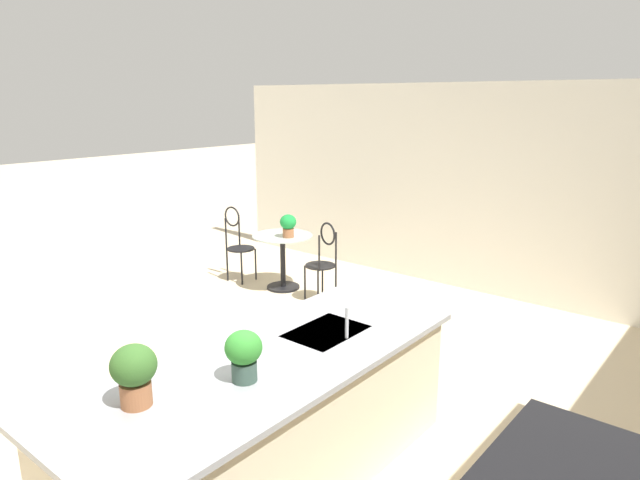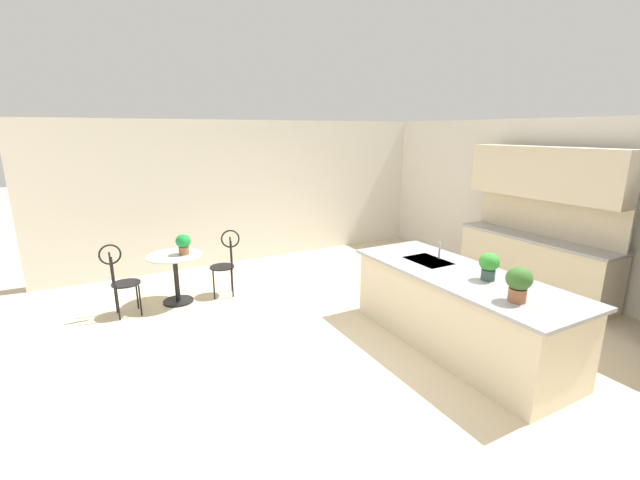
% 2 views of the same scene
% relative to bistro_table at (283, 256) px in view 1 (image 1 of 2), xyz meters
% --- Properties ---
extents(ground_plane, '(40.00, 40.00, 0.00)m').
position_rel_bistro_table_xyz_m(ground_plane, '(2.66, 1.83, -0.45)').
color(ground_plane, beige).
extents(wall_left_window, '(0.12, 7.80, 2.70)m').
position_rel_bistro_table_xyz_m(wall_left_window, '(-1.60, 1.83, 0.90)').
color(wall_left_window, silver).
rests_on(wall_left_window, ground).
extents(kitchen_island, '(2.80, 1.06, 0.92)m').
position_rel_bistro_table_xyz_m(kitchen_island, '(2.95, 2.68, 0.02)').
color(kitchen_island, beige).
rests_on(kitchen_island, ground).
extents(bistro_table, '(0.80, 0.80, 0.74)m').
position_rel_bistro_table_xyz_m(bistro_table, '(0.00, 0.00, 0.00)').
color(bistro_table, black).
rests_on(bistro_table, ground).
extents(chair_near_window, '(0.40, 0.49, 1.04)m').
position_rel_bistro_table_xyz_m(chair_near_window, '(0.12, -0.75, 0.13)').
color(chair_near_window, black).
rests_on(chair_near_window, ground).
extents(chair_by_island, '(0.46, 0.52, 1.04)m').
position_rel_bistro_table_xyz_m(chair_by_island, '(0.05, 0.74, 0.13)').
color(chair_by_island, black).
rests_on(chair_by_island, ground).
extents(sink_faucet, '(0.02, 0.02, 0.22)m').
position_rel_bistro_table_xyz_m(sink_faucet, '(2.41, 2.86, 0.58)').
color(sink_faucet, '#B2B5BA').
rests_on(sink_faucet, kitchen_island).
extents(potted_plant_on_table, '(0.21, 0.21, 0.30)m').
position_rel_bistro_table_xyz_m(potted_plant_on_table, '(0.03, 0.14, 0.47)').
color(potted_plant_on_table, '#9E603D').
rests_on(potted_plant_on_table, bistro_table).
extents(potted_plant_counter_far, '(0.24, 0.24, 0.34)m').
position_rel_bistro_table_xyz_m(potted_plant_counter_far, '(3.81, 2.52, 0.67)').
color(potted_plant_counter_far, '#9E603D').
rests_on(potted_plant_counter_far, kitchen_island).
extents(potted_plant_counter_near, '(0.22, 0.22, 0.31)m').
position_rel_bistro_table_xyz_m(potted_plant_counter_near, '(3.26, 2.76, 0.65)').
color(potted_plant_counter_near, '#385147').
rests_on(potted_plant_counter_near, kitchen_island).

